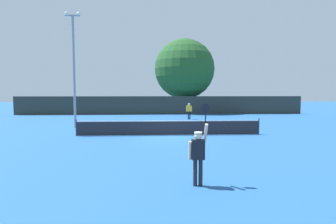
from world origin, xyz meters
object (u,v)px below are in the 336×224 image
Objects in this scene: player_serving at (198,150)px; player_receiving at (189,109)px; tennis_ball at (133,128)px; light_pole at (74,63)px; parked_car_near at (102,106)px; large_tree at (184,69)px.

player_receiving is (2.36, 19.53, -0.06)m from player_serving.
tennis_ball is 0.01× the size of light_pole.
player_serving is 13.27m from tennis_ball.
player_serving reaches higher than tennis_ball.
parked_car_near is (-5.79, 19.02, 0.74)m from tennis_ball.
parked_car_near is at bearing 94.06° from light_pole.
light_pole is (-7.37, 13.47, 3.92)m from player_serving.
parked_car_near is at bearing 106.93° from tennis_ball.
player_serving is at bearing -78.02° from parked_car_near.
large_tree is at bearing 70.07° from tennis_ball.
player_receiving is 16.60m from parked_car_near.
large_tree is at bearing 56.50° from light_pole.
large_tree is (0.62, 9.57, 4.90)m from player_receiving.
player_receiving is at bearing 31.93° from light_pole.
player_receiving is 0.19× the size of light_pole.
tennis_ball is (-2.89, 12.91, -1.03)m from player_serving.
player_serving is 29.65m from large_tree.
large_tree is (10.35, 15.64, 0.92)m from light_pole.
player_serving is 0.28× the size of light_pole.
player_receiving is 0.38× the size of parked_car_near.
tennis_ball is at bearing -109.93° from large_tree.
light_pole is 18.98m from parked_car_near.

